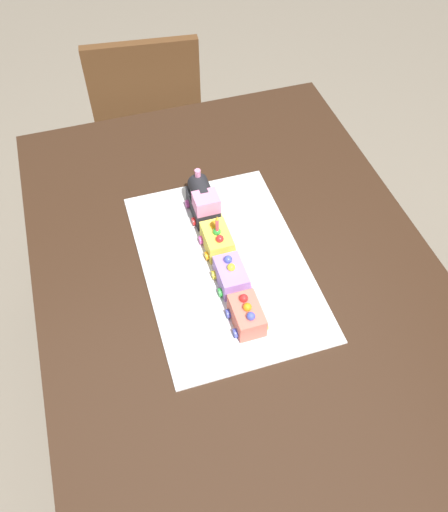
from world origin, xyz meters
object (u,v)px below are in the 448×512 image
dining_table (237,293)px  cake_car_caboose_lemon (217,240)px  cake_car_tanker_lavender (231,276)px  birthday_candle (217,223)px  cake_locomotive (203,201)px  cake_car_hopper_coral (247,315)px  chair (148,117)px

dining_table → cake_car_caboose_lemon: (-0.08, -0.03, 0.14)m
cake_car_tanker_lavender → birthday_candle: (-0.11, 0.00, 0.07)m
cake_locomotive → birthday_candle: birthday_candle is taller
cake_car_tanker_lavender → cake_car_hopper_coral: same height
chair → cake_car_tanker_lavender: (1.07, 0.01, 0.30)m
cake_car_tanker_lavender → birthday_candle: size_ratio=2.03×
dining_table → chair: (-1.03, -0.04, -0.16)m
birthday_candle → chair: bearing=-179.6°
cake_locomotive → cake_car_caboose_lemon: 0.13m
cake_car_hopper_coral → cake_car_caboose_lemon: bearing=180.0°
cake_car_hopper_coral → birthday_candle: bearing=180.0°
dining_table → cake_car_tanker_lavender: (0.04, -0.03, 0.14)m
dining_table → chair: 1.05m
cake_locomotive → cake_car_tanker_lavender: bearing=-0.0°
cake_car_hopper_coral → cake_locomotive: bearing=180.0°
dining_table → cake_locomotive: (-0.21, -0.03, 0.16)m
birthday_candle → cake_car_hopper_coral: bearing=-0.0°
birthday_candle → cake_car_caboose_lemon: bearing=-180.0°
cake_locomotive → cake_car_hopper_coral: size_ratio=1.40×
dining_table → cake_car_tanker_lavender: 0.15m
chair → birthday_candle: birthday_candle is taller
cake_locomotive → cake_car_caboose_lemon: (0.13, -0.00, -0.02)m
chair → cake_car_caboose_lemon: 1.00m
cake_car_tanker_lavender → cake_locomotive: bearing=180.0°
cake_car_hopper_coral → dining_table: bearing=169.1°
cake_car_caboose_lemon → birthday_candle: bearing=0.0°
dining_table → cake_car_hopper_coral: bearing=-10.9°
cake_car_hopper_coral → chair: bearing=-179.7°
birthday_candle → dining_table: bearing=22.0°
cake_car_caboose_lemon → cake_car_hopper_coral: same height
birthday_candle → cake_car_tanker_lavender: bearing=-0.0°
dining_table → chair: size_ratio=1.63×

